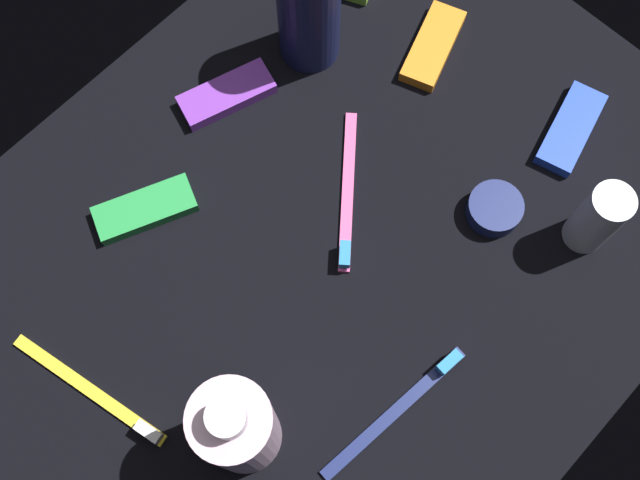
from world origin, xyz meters
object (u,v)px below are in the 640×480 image
Objects in this scene: toothbrush_yellow at (97,395)px; snack_bar_green at (145,209)px; toothbrush_pink at (347,199)px; snack_bar_blue at (571,129)px; toothbrush_navy at (403,404)px; cream_tin_right at (494,209)px; deodorant_stick at (598,218)px; lotion_bottle at (309,2)px; bodywash_bottle at (238,428)px; snack_bar_purple at (227,95)px; snack_bar_orange at (433,46)px.

toothbrush_yellow is 1.72× the size of snack_bar_green.
snack_bar_blue is at bearing 152.18° from toothbrush_pink.
toothbrush_navy and cream_tin_right have the same top height.
deodorant_stick is at bearing 30.09° from snack_bar_blue.
lotion_bottle is 1.11× the size of bodywash_bottle.
toothbrush_navy is 34.87cm from snack_bar_blue.
snack_bar_blue is 37.42cm from snack_bar_purple.
toothbrush_yellow reaches higher than snack_bar_blue.
cream_tin_right is at bearing 126.17° from snack_bar_purple.
snack_bar_purple is at bearing -67.32° from snack_bar_blue.
deodorant_stick reaches higher than snack_bar_orange.
lotion_bottle reaches higher than snack_bar_blue.
deodorant_stick is 24.97cm from toothbrush_pink.
deodorant_stick is at bearing 154.54° from snack_bar_green.
snack_bar_orange is at bearing 166.74° from snack_bar_purple.
toothbrush_navy is 3.15× the size of cream_tin_right.
bodywash_bottle is (34.91, 25.23, -0.61)cm from lotion_bottle.
snack_bar_blue is (-53.96, 15.34, 0.14)cm from toothbrush_yellow.
bodywash_bottle is 47.31cm from snack_bar_orange.
lotion_bottle is 27.20cm from snack_bar_green.
snack_bar_blue is (-2.50, 17.49, 0.00)cm from snack_bar_orange.
lotion_bottle is 3.39× the size of cream_tin_right.
snack_bar_purple is (-24.06, -27.36, -7.10)cm from bodywash_bottle.
toothbrush_yellow is 1.72× the size of snack_bar_blue.
cream_tin_right reaches higher than snack_bar_purple.
snack_bar_orange is at bearing -102.81° from deodorant_stick.
toothbrush_pink is at bearing -54.98° from deodorant_stick.
bodywash_bottle is at bearing 119.05° from toothbrush_yellow.
bodywash_bottle is 0.97× the size of toothbrush_yellow.
lotion_bottle is at bearing -123.32° from toothbrush_navy.
snack_bar_orange is (-5.86, -25.78, -4.06)cm from deodorant_stick.
snack_bar_orange is (-51.46, -2.15, 0.14)cm from toothbrush_yellow.
lotion_bottle is 20.55cm from toothbrush_pink.
toothbrush_yellow is at bearing -47.89° from toothbrush_navy.
bodywash_bottle is 47.36cm from snack_bar_blue.
lotion_bottle is 1.08× the size of toothbrush_yellow.
toothbrush_yellow is (45.60, -23.63, -4.20)cm from deodorant_stick.
snack_bar_purple is 1.82× the size of cream_tin_right.
deodorant_stick is at bearing 128.65° from snack_bar_purple.
bodywash_bottle reaches higher than toothbrush_navy.
bodywash_bottle is 16.94cm from toothbrush_navy.
toothbrush_navy reaches higher than snack_bar_blue.
snack_bar_orange is 1.00× the size of snack_bar_blue.
toothbrush_yellow is at bearing -60.95° from bodywash_bottle.
deodorant_stick reaches higher than toothbrush_pink.
deodorant_stick is 26.75cm from snack_bar_orange.
cream_tin_right is (-21.33, -6.46, 0.49)cm from toothbrush_navy.
snack_bar_green is 1.00× the size of snack_bar_blue.
bodywash_bottle reaches higher than toothbrush_yellow.
lotion_bottle is 31.03cm from snack_bar_blue.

